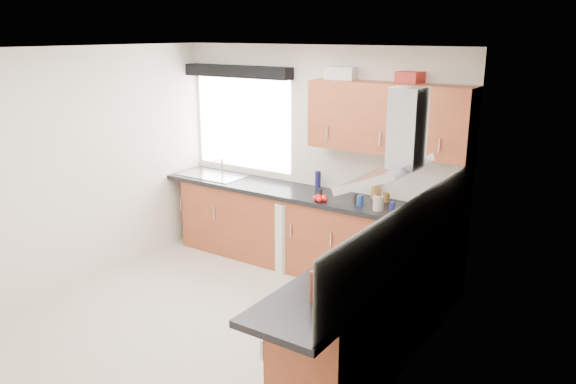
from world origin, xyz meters
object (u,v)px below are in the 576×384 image
Objects in this scene: oven at (376,308)px; upper_cabinets at (389,118)px; extractor_hood at (396,151)px; washing_machine at (286,230)px.

oven is 1.99m from upper_cabinets.
upper_cabinets is at bearing 116.13° from extractor_hood.
extractor_hood is 2.59m from washing_machine.
upper_cabinets reaches higher than washing_machine.
extractor_hood is (0.10, -0.00, 1.34)m from oven.
upper_cabinets is 1.83m from washing_machine.
oven is 0.50× the size of upper_cabinets.
upper_cabinets is (-0.55, 1.32, 1.38)m from oven.
extractor_hood is at bearing -15.04° from washing_machine.
upper_cabinets reaches higher than oven.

